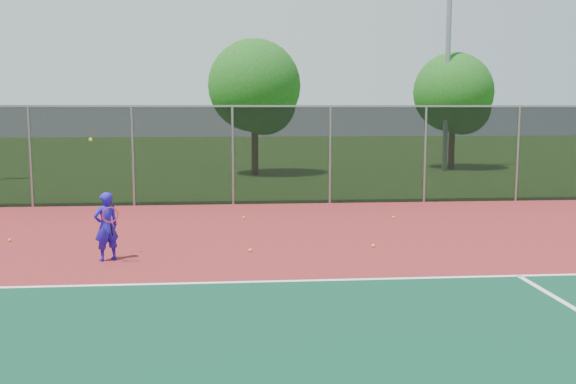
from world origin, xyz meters
name	(u,v)px	position (x,y,z in m)	size (l,w,h in m)	color
ground	(470,343)	(0.00, 0.00, 0.00)	(120.00, 120.00, 0.00)	#295117
court_apron	(424,296)	(0.00, 2.00, 0.01)	(30.00, 20.00, 0.02)	maroon
fence_back	(330,154)	(0.00, 12.00, 1.56)	(30.00, 0.06, 3.03)	black
tennis_player	(106,226)	(-5.44, 4.84, 0.69)	(0.59, 0.68, 2.38)	#2314C2
practice_ball_0	(373,246)	(-0.04, 5.55, 0.06)	(0.07, 0.07, 0.07)	#CECF18
practice_ball_2	(394,217)	(1.28, 9.02, 0.06)	(0.07, 0.07, 0.07)	#CECF18
practice_ball_4	(10,240)	(-7.94, 6.81, 0.06)	(0.07, 0.07, 0.07)	#CECF18
practice_ball_5	(250,250)	(-2.65, 5.33, 0.06)	(0.07, 0.07, 0.07)	#CECF18
practice_ball_7	(244,218)	(-2.72, 9.33, 0.06)	(0.07, 0.07, 0.07)	#CECF18
floodlight_n	(449,12)	(6.99, 21.95, 7.34)	(0.90, 0.40, 13.10)	gray
tree_back_left	(257,90)	(-1.93, 20.86, 3.75)	(4.07, 4.07, 5.98)	#3C2715
tree_back_mid	(456,96)	(7.77, 22.94, 3.54)	(3.84, 3.84, 5.64)	#3C2715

